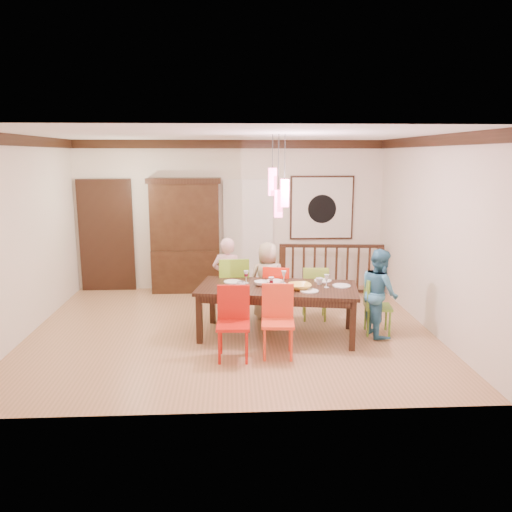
{
  "coord_description": "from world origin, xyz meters",
  "views": [
    {
      "loc": [
        -0.0,
        -7.24,
        2.61
      ],
      "look_at": [
        0.38,
        0.08,
        1.13
      ],
      "focal_mm": 35.0,
      "sensor_mm": 36.0,
      "label": 1
    }
  ],
  "objects_px": {
    "china_hutch": "(185,235)",
    "person_far_left": "(228,279)",
    "dining_table": "(277,292)",
    "chair_end_right": "(378,302)",
    "person_far_mid": "(268,280)",
    "chair_far_left": "(233,284)",
    "person_end_right": "(379,292)",
    "balustrade": "(331,268)"
  },
  "relations": [
    {
      "from": "dining_table",
      "to": "balustrade",
      "type": "xyz_separation_m",
      "value": [
        1.24,
        2.23,
        -0.17
      ]
    },
    {
      "from": "china_hutch",
      "to": "person_far_mid",
      "type": "distance_m",
      "value": 2.31
    },
    {
      "from": "chair_end_right",
      "to": "person_end_right",
      "type": "xyz_separation_m",
      "value": [
        -0.01,
        -0.05,
        0.16
      ]
    },
    {
      "from": "chair_end_right",
      "to": "person_far_left",
      "type": "distance_m",
      "value": 2.37
    },
    {
      "from": "dining_table",
      "to": "person_far_mid",
      "type": "relative_size",
      "value": 1.94
    },
    {
      "from": "chair_end_right",
      "to": "china_hutch",
      "type": "xyz_separation_m",
      "value": [
        -3.04,
        2.56,
        0.62
      ]
    },
    {
      "from": "dining_table",
      "to": "balustrade",
      "type": "relative_size",
      "value": 1.23
    },
    {
      "from": "dining_table",
      "to": "chair_far_left",
      "type": "distance_m",
      "value": 1.02
    },
    {
      "from": "chair_far_left",
      "to": "person_far_mid",
      "type": "bearing_deg",
      "value": -177.65
    },
    {
      "from": "dining_table",
      "to": "china_hutch",
      "type": "xyz_separation_m",
      "value": [
        -1.54,
        2.58,
        0.43
      ]
    },
    {
      "from": "person_far_mid",
      "to": "person_far_left",
      "type": "bearing_deg",
      "value": -1.21
    },
    {
      "from": "chair_end_right",
      "to": "chair_far_left",
      "type": "bearing_deg",
      "value": 77.82
    },
    {
      "from": "chair_end_right",
      "to": "balustrade",
      "type": "xyz_separation_m",
      "value": [
        -0.26,
        2.21,
        0.01
      ]
    },
    {
      "from": "china_hutch",
      "to": "person_far_left",
      "type": "xyz_separation_m",
      "value": [
        0.81,
        -1.78,
        -0.43
      ]
    },
    {
      "from": "person_far_left",
      "to": "person_far_mid",
      "type": "bearing_deg",
      "value": -164.35
    },
    {
      "from": "balustrade",
      "to": "person_end_right",
      "type": "bearing_deg",
      "value": -78.25
    },
    {
      "from": "dining_table",
      "to": "chair_far_left",
      "type": "bearing_deg",
      "value": 139.01
    },
    {
      "from": "balustrade",
      "to": "person_end_right",
      "type": "distance_m",
      "value": 2.28
    },
    {
      "from": "dining_table",
      "to": "person_end_right",
      "type": "height_order",
      "value": "person_end_right"
    },
    {
      "from": "china_hutch",
      "to": "person_far_mid",
      "type": "xyz_separation_m",
      "value": [
        1.46,
        -1.73,
        -0.48
      ]
    },
    {
      "from": "balustrade",
      "to": "person_far_mid",
      "type": "bearing_deg",
      "value": -128.32
    },
    {
      "from": "chair_end_right",
      "to": "person_far_mid",
      "type": "bearing_deg",
      "value": 69.91
    },
    {
      "from": "person_far_left",
      "to": "person_far_mid",
      "type": "relative_size",
      "value": 1.07
    },
    {
      "from": "chair_end_right",
      "to": "person_end_right",
      "type": "relative_size",
      "value": 0.66
    },
    {
      "from": "dining_table",
      "to": "china_hutch",
      "type": "distance_m",
      "value": 3.03
    },
    {
      "from": "dining_table",
      "to": "chair_far_left",
      "type": "relative_size",
      "value": 2.35
    },
    {
      "from": "chair_end_right",
      "to": "person_end_right",
      "type": "height_order",
      "value": "person_end_right"
    },
    {
      "from": "person_far_mid",
      "to": "person_end_right",
      "type": "height_order",
      "value": "person_end_right"
    },
    {
      "from": "china_hutch",
      "to": "person_end_right",
      "type": "distance_m",
      "value": 4.03
    },
    {
      "from": "balustrade",
      "to": "dining_table",
      "type": "bearing_deg",
      "value": -113.7
    },
    {
      "from": "chair_end_right",
      "to": "person_far_mid",
      "type": "distance_m",
      "value": 1.79
    },
    {
      "from": "chair_end_right",
      "to": "balustrade",
      "type": "height_order",
      "value": "balustrade"
    },
    {
      "from": "chair_end_right",
      "to": "person_far_mid",
      "type": "relative_size",
      "value": 0.68
    },
    {
      "from": "china_hutch",
      "to": "balustrade",
      "type": "xyz_separation_m",
      "value": [
        2.78,
        -0.35,
        -0.6
      ]
    },
    {
      "from": "chair_far_left",
      "to": "person_far_left",
      "type": "relative_size",
      "value": 0.77
    },
    {
      "from": "chair_far_left",
      "to": "person_far_left",
      "type": "height_order",
      "value": "person_far_left"
    },
    {
      "from": "chair_far_left",
      "to": "china_hutch",
      "type": "xyz_separation_m",
      "value": [
        -0.9,
        1.79,
        0.51
      ]
    },
    {
      "from": "chair_far_left",
      "to": "person_far_mid",
      "type": "relative_size",
      "value": 0.83
    },
    {
      "from": "china_hutch",
      "to": "person_end_right",
      "type": "bearing_deg",
      "value": -40.7
    },
    {
      "from": "balustrade",
      "to": "person_far_left",
      "type": "height_order",
      "value": "person_far_left"
    },
    {
      "from": "dining_table",
      "to": "balustrade",
      "type": "bearing_deg",
      "value": 71.24
    },
    {
      "from": "dining_table",
      "to": "person_end_right",
      "type": "distance_m",
      "value": 1.49
    }
  ]
}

